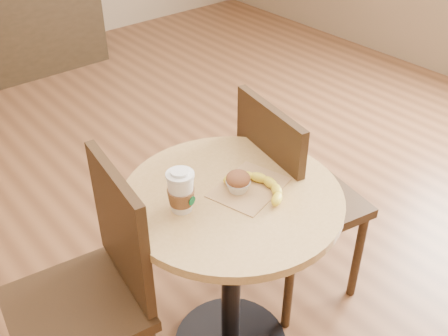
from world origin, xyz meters
The scene contains 7 objects.
cafe_table centered at (0.05, 0.05, 0.54)m, with size 0.71×0.71×0.75m.
chair_left centered at (-0.40, 0.19, 0.50)m, with size 0.46×0.46×0.92m.
chair_right centered at (0.43, 0.13, 0.51)m, with size 0.47×0.47×0.93m.
kraft_bag centered at (0.12, 0.04, 0.75)m, with size 0.24×0.18×0.00m, color tan.
coffee_cup centered at (-0.11, 0.09, 0.81)m, with size 0.08×0.09×0.14m.
muffin centered at (0.08, 0.05, 0.79)m, with size 0.08×0.08×0.07m.
banana centered at (0.13, 0.01, 0.77)m, with size 0.14×0.23×0.03m, color yellow, non-canonical shape.
Camera 1 is at (-0.80, -0.95, 1.76)m, focal length 42.00 mm.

